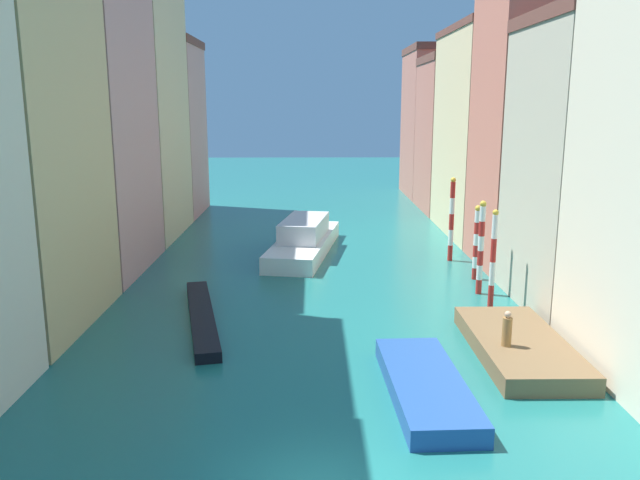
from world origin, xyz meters
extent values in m
plane|color=#1E6B66|center=(0.00, 24.50, 0.00)|extent=(154.00, 154.00, 0.00)
cube|color=tan|center=(-13.63, 22.23, 8.08)|extent=(7.38, 9.63, 16.15)
cube|color=beige|center=(-13.63, 32.43, 9.28)|extent=(7.38, 10.32, 18.57)
cube|color=tan|center=(-13.63, 41.99, 7.19)|extent=(7.38, 8.46, 14.37)
cube|color=brown|center=(-13.63, 41.99, 14.71)|extent=(7.52, 8.63, 0.67)
cube|color=#BCB299|center=(13.63, 15.07, 6.56)|extent=(7.38, 8.23, 13.12)
cube|color=brown|center=(13.63, 15.07, 13.43)|extent=(7.52, 8.40, 0.63)
cube|color=#C6705B|center=(13.63, 23.04, 9.91)|extent=(7.38, 7.23, 19.82)
cube|color=beige|center=(13.63, 32.70, 7.31)|extent=(7.38, 11.77, 14.62)
cube|color=brown|center=(13.63, 32.70, 14.87)|extent=(7.52, 12.00, 0.50)
cube|color=#C6705B|center=(13.63, 43.47, 6.55)|extent=(7.38, 9.22, 13.11)
cube|color=brown|center=(13.63, 43.47, 13.45)|extent=(7.52, 9.41, 0.69)
cube|color=#C6705B|center=(13.63, 53.14, 7.33)|extent=(7.38, 9.90, 14.67)
cube|color=brown|center=(13.63, 53.14, 15.02)|extent=(7.52, 10.10, 0.70)
cube|color=brown|center=(7.96, 8.83, 0.36)|extent=(3.36, 7.65, 0.71)
cylinder|color=olive|center=(7.18, 7.98, 1.27)|extent=(0.36, 0.36, 1.10)
sphere|color=tan|center=(7.18, 7.98, 1.95)|extent=(0.26, 0.26, 0.26)
cylinder|color=red|center=(8.46, 14.66, 0.57)|extent=(0.27, 0.27, 1.14)
cylinder|color=white|center=(8.46, 14.66, 1.71)|extent=(0.27, 0.27, 1.14)
cylinder|color=red|center=(8.46, 14.66, 2.84)|extent=(0.27, 0.27, 1.14)
cylinder|color=white|center=(8.46, 14.66, 3.98)|extent=(0.27, 0.27, 1.14)
sphere|color=gold|center=(8.46, 14.66, 4.65)|extent=(0.29, 0.29, 0.29)
cylinder|color=red|center=(8.49, 16.97, 0.38)|extent=(0.30, 0.30, 0.76)
cylinder|color=white|center=(8.49, 16.97, 1.14)|extent=(0.30, 0.30, 0.76)
cylinder|color=red|center=(8.49, 16.97, 1.91)|extent=(0.30, 0.30, 0.76)
cylinder|color=white|center=(8.49, 16.97, 2.67)|extent=(0.30, 0.30, 0.76)
cylinder|color=red|center=(8.49, 16.97, 3.43)|extent=(0.30, 0.30, 0.76)
cylinder|color=white|center=(8.49, 16.97, 4.20)|extent=(0.30, 0.30, 0.76)
sphere|color=gold|center=(8.49, 16.97, 4.70)|extent=(0.33, 0.33, 0.33)
cylinder|color=red|center=(8.98, 19.74, 0.32)|extent=(0.31, 0.31, 0.65)
cylinder|color=white|center=(8.98, 19.74, 0.97)|extent=(0.31, 0.31, 0.65)
cylinder|color=red|center=(8.98, 19.74, 1.62)|extent=(0.31, 0.31, 0.65)
cylinder|color=white|center=(8.98, 19.74, 2.27)|extent=(0.31, 0.31, 0.65)
cylinder|color=red|center=(8.98, 19.74, 2.92)|extent=(0.31, 0.31, 0.65)
cylinder|color=white|center=(8.98, 19.74, 3.57)|extent=(0.31, 0.31, 0.65)
sphere|color=gold|center=(8.98, 19.74, 4.02)|extent=(0.34, 0.34, 0.34)
cylinder|color=red|center=(8.52, 24.03, 0.49)|extent=(0.30, 0.30, 0.99)
cylinder|color=white|center=(8.52, 24.03, 1.48)|extent=(0.30, 0.30, 0.99)
cylinder|color=red|center=(8.52, 24.03, 2.47)|extent=(0.30, 0.30, 0.99)
cylinder|color=white|center=(8.52, 24.03, 3.46)|extent=(0.30, 0.30, 0.99)
cylinder|color=red|center=(8.52, 24.03, 4.45)|extent=(0.30, 0.30, 0.99)
sphere|color=gold|center=(8.52, 24.03, 5.07)|extent=(0.33, 0.33, 0.33)
cube|color=white|center=(-0.62, 26.29, 0.52)|extent=(5.01, 12.32, 1.03)
cube|color=silver|center=(-0.62, 26.29, 1.67)|extent=(3.39, 6.18, 1.27)
cube|color=black|center=(-5.11, 12.92, 0.23)|extent=(3.17, 10.01, 0.45)
cube|color=#234C93|center=(3.68, 5.34, 0.34)|extent=(2.66, 7.20, 0.68)
camera|label=1|loc=(-0.14, -14.43, 9.64)|focal=35.65mm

